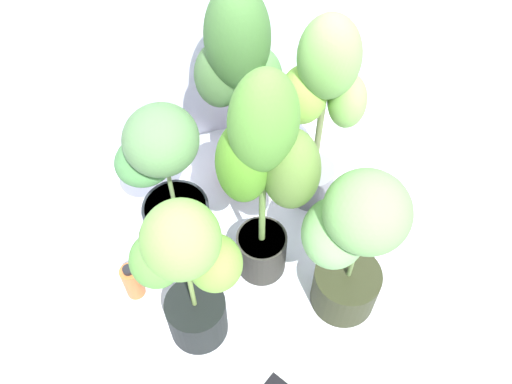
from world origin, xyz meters
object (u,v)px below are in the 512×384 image
object	(u,v)px
potted_plant_back_center	(239,83)
potted_plant_back_right	(322,102)
potted_plant_front_right	(352,244)
potted_plant_center	(266,173)
potted_plant_back_left	(165,176)
nutrient_bottle	(133,281)
potted_plant_front_left	(189,273)

from	to	relation	value
potted_plant_back_center	potted_plant_back_right	bearing A→B (deg)	-32.08
potted_plant_front_right	potted_plant_center	distance (m)	0.38
potted_plant_back_left	nutrient_bottle	distance (m)	0.43
potted_plant_back_left	potted_plant_center	distance (m)	0.47
potted_plant_back_right	potted_plant_front_left	distance (m)	0.78
potted_plant_center	potted_plant_front_left	world-z (taller)	potted_plant_center
potted_plant_center	potted_plant_front_left	distance (m)	0.40
potted_plant_center	potted_plant_front_right	bearing A→B (deg)	-41.62
potted_plant_front_right	nutrient_bottle	world-z (taller)	potted_plant_front_right
potted_plant_back_left	potted_plant_front_left	bearing A→B (deg)	-88.08
potted_plant_back_right	potted_plant_front_right	bearing A→B (deg)	-95.21
potted_plant_front_right	nutrient_bottle	bearing A→B (deg)	163.84
nutrient_bottle	potted_plant_front_right	bearing A→B (deg)	-16.16
nutrient_bottle	potted_plant_back_center	bearing A→B (deg)	39.84
potted_plant_front_left	potted_plant_back_center	xyz separation A→B (m)	(0.32, 0.66, 0.13)
potted_plant_front_left	nutrient_bottle	bearing A→B (deg)	136.45
potted_plant_back_right	nutrient_bottle	bearing A→B (deg)	-160.79
potted_plant_front_right	potted_plant_center	world-z (taller)	potted_plant_center
potted_plant_front_right	potted_plant_back_right	world-z (taller)	potted_plant_back_right
potted_plant_front_left	potted_plant_back_center	bearing A→B (deg)	63.90
potted_plant_back_left	potted_plant_front_right	distance (m)	0.73
potted_plant_center	nutrient_bottle	distance (m)	0.75
potted_plant_front_left	nutrient_bottle	xyz separation A→B (m)	(-0.22, 0.21, -0.36)
potted_plant_back_left	potted_plant_center	xyz separation A→B (m)	(0.32, -0.25, 0.24)
potted_plant_back_left	potted_plant_center	world-z (taller)	potted_plant_center
nutrient_bottle	potted_plant_center	bearing A→B (deg)	-0.68
potted_plant_front_right	potted_plant_back_right	bearing A→B (deg)	84.79
potted_plant_back_right	potted_plant_center	size ratio (longest dim) A/B	0.91
potted_plant_front_right	nutrient_bottle	size ratio (longest dim) A/B	3.82
potted_plant_front_left	potted_plant_back_right	bearing A→B (deg)	39.58
potted_plant_back_right	potted_plant_center	world-z (taller)	potted_plant_center
potted_plant_center	potted_plant_front_left	size ratio (longest dim) A/B	1.34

